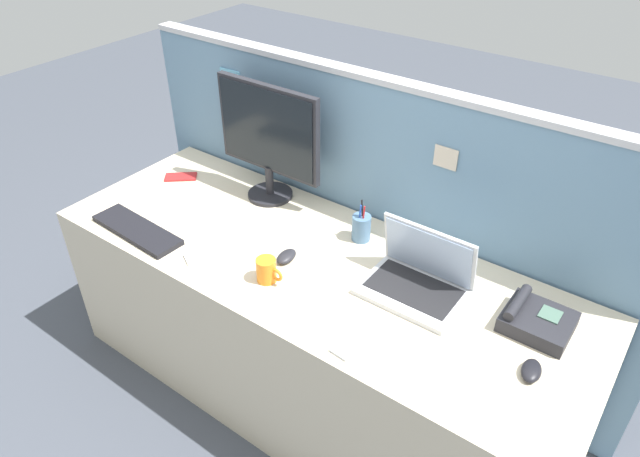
{
  "coord_description": "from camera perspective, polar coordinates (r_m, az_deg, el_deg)",
  "views": [
    {
      "loc": [
        1.06,
        -1.4,
        2.12
      ],
      "look_at": [
        0.0,
        0.05,
        0.86
      ],
      "focal_mm": 32.49,
      "sensor_mm": 36.0,
      "label": 1
    }
  ],
  "objects": [
    {
      "name": "ground_plane",
      "position": [
        2.76,
        -0.64,
        -15.36
      ],
      "size": [
        10.0,
        10.0,
        0.0
      ],
      "primitive_type": "plane",
      "color": "#424751"
    },
    {
      "name": "desk",
      "position": [
        2.48,
        -0.69,
        -9.88
      ],
      "size": [
        2.19,
        0.78,
        0.74
      ],
      "primitive_type": "cube",
      "color": "beige",
      "rests_on": "ground_plane"
    },
    {
      "name": "cubicle_divider",
      "position": [
        2.56,
        5.01,
        0.54
      ],
      "size": [
        2.4,
        0.07,
        1.35
      ],
      "color": "#6084A3",
      "rests_on": "ground_plane"
    },
    {
      "name": "desktop_monitor",
      "position": [
        2.5,
        -5.12,
        9.11
      ],
      "size": [
        0.52,
        0.2,
        0.52
      ],
      "color": "#232328",
      "rests_on": "desk"
    },
    {
      "name": "laptop",
      "position": [
        2.1,
        9.7,
        -4.61
      ],
      "size": [
        0.36,
        0.26,
        0.24
      ],
      "color": "silver",
      "rests_on": "desk"
    },
    {
      "name": "desk_phone",
      "position": [
        2.07,
        20.51,
        -8.44
      ],
      "size": [
        0.22,
        0.19,
        0.09
      ],
      "color": "#232328",
      "rests_on": "desk"
    },
    {
      "name": "keyboard_main",
      "position": [
        2.5,
        -17.58,
        -0.14
      ],
      "size": [
        0.44,
        0.15,
        0.02
      ],
      "primitive_type": "cube",
      "rotation": [
        0.0,
        0.0,
        -0.05
      ],
      "color": "black",
      "rests_on": "desk"
    },
    {
      "name": "computer_mouse_right_hand",
      "position": [
        1.92,
        20.09,
        -13.01
      ],
      "size": [
        0.08,
        0.11,
        0.03
      ],
      "primitive_type": "ellipsoid",
      "rotation": [
        0.0,
        0.0,
        0.16
      ],
      "color": "black",
      "rests_on": "desk"
    },
    {
      "name": "computer_mouse_left_hand",
      "position": [
        2.23,
        -3.32,
        -2.76
      ],
      "size": [
        0.07,
        0.11,
        0.03
      ],
      "primitive_type": "ellipsoid",
      "rotation": [
        0.0,
        0.0,
        0.1
      ],
      "color": "#232328",
      "rests_on": "desk"
    },
    {
      "name": "pen_cup",
      "position": [
        2.32,
        4.09,
        0.1
      ],
      "size": [
        0.08,
        0.08,
        0.19
      ],
      "color": "#4C7093",
      "rests_on": "desk"
    },
    {
      "name": "cell_phone_white_slab",
      "position": [
        2.3,
        -11.57,
        -2.64
      ],
      "size": [
        0.13,
        0.15,
        0.01
      ],
      "primitive_type": "cube",
      "rotation": [
        0.0,
        0.0,
        -0.5
      ],
      "color": "silver",
      "rests_on": "desk"
    },
    {
      "name": "cell_phone_red_case",
      "position": [
        2.84,
        -13.55,
        4.96
      ],
      "size": [
        0.16,
        0.15,
        0.01
      ],
      "primitive_type": "cube",
      "rotation": [
        0.0,
        0.0,
        -0.87
      ],
      "color": "#B22323",
      "rests_on": "desk"
    },
    {
      "name": "cell_phone_silver_slab",
      "position": [
        1.91,
        3.18,
        -11.13
      ],
      "size": [
        0.08,
        0.16,
        0.01
      ],
      "primitive_type": "cube",
      "rotation": [
        0.0,
        0.0,
        -0.09
      ],
      "color": "#B7BAC1",
      "rests_on": "desk"
    },
    {
      "name": "coffee_mug",
      "position": [
        2.12,
        -5.25,
        -4.11
      ],
      "size": [
        0.11,
        0.07,
        0.09
      ],
      "color": "orange",
      "rests_on": "desk"
    }
  ]
}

